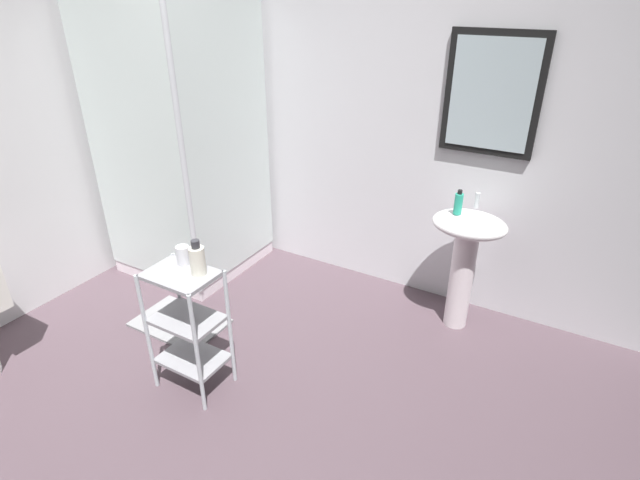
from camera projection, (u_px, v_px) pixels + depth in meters
The scene contains 10 objects.
ground_plane at pixel (211, 429), 2.58m from camera, with size 4.20×4.20×0.02m, color #55434B.
wall_back at pixel (372, 115), 3.42m from camera, with size 4.20×0.14×2.50m.
shower_stall at pixel (192, 216), 3.81m from camera, with size 0.92×0.92×2.00m.
pedestal_sink at pixel (466, 248), 3.11m from camera, with size 0.46×0.37×0.81m.
sink_faucet at pixel (477, 200), 3.07m from camera, with size 0.03×0.03×0.10m, color silver.
storage_cart at pixel (187, 321), 2.67m from camera, with size 0.38×0.28×0.74m.
hand_soap_bottle at pixel (458, 203), 2.98m from camera, with size 0.05×0.05×0.15m.
lotion_bottle_white at pixel (197, 260), 2.48m from camera, with size 0.08×0.08×0.19m.
rinse_cup at pixel (183, 255), 2.59m from camera, with size 0.07×0.07×0.10m, color silver.
bath_mat at pixel (180, 323), 3.36m from camera, with size 0.60×0.40×0.02m, color gray.
Camera 1 is at (1.41, -1.31, 2.05)m, focal length 27.72 mm.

